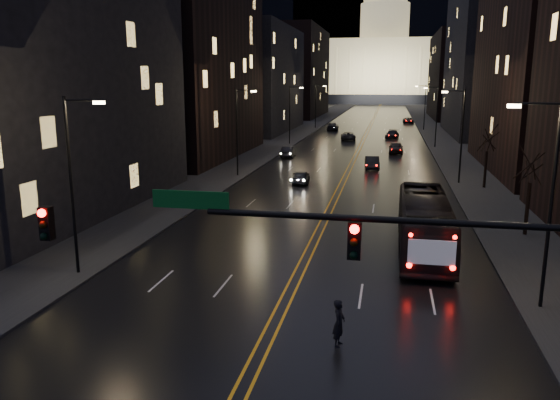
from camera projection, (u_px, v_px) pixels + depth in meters
The scene contains 32 objects.
road at pixel (373, 120), 140.69m from camera, with size 20.00×320.00×0.02m, color black.
sidewalk_left at pixel (319, 119), 143.37m from camera, with size 8.00×320.00×0.16m, color black.
sidewalk_right at pixel (429, 120), 137.99m from camera, with size 8.00×320.00×0.16m, color black.
center_line at pixel (373, 119), 140.69m from camera, with size 0.62×320.00×0.01m, color orange.
building_left_near at pixel (32, 62), 38.92m from camera, with size 12.00×28.00×22.00m, color black.
building_left_mid at pixel (190, 46), 68.94m from camera, with size 12.00×30.00×28.00m, color black.
building_left_far at pixel (260, 80), 106.19m from camera, with size 12.00×34.00×20.00m, color black.
building_left_dist at pixel (300, 73), 151.75m from camera, with size 12.00×40.00×24.00m, color black.
building_right_mid at pixel (488, 62), 97.49m from camera, with size 12.00×34.00×26.00m, color black.
building_right_dist at pixel (456, 76), 143.90m from camera, with size 12.00×40.00×22.00m, color black.
capitol at pixel (383, 65), 251.99m from camera, with size 90.00×50.00×58.50m.
traffic_signal at pixel (449, 264), 13.93m from camera, with size 17.29×0.45×7.00m.
streetlamp_right_near at pixel (547, 195), 22.58m from camera, with size 2.13×0.25×9.00m.
streetlamp_left_near at pixel (74, 177), 26.73m from camera, with size 2.13×0.25×9.00m.
streetlamp_right_mid at pixel (460, 131), 51.32m from camera, with size 2.13×0.25×9.00m.
streetlamp_left_mid at pixel (239, 127), 55.47m from camera, with size 2.13×0.25×9.00m.
streetlamp_right_far at pixel (436, 113), 80.06m from camera, with size 2.13×0.25×9.00m.
streetlamp_left_far at pixel (291, 112), 84.21m from camera, with size 2.13×0.25×9.00m.
streetlamp_right_dist at pixel (424, 105), 108.79m from camera, with size 2.13×0.25×9.00m.
streetlamp_left_dist at pixel (317, 104), 112.95m from camera, with size 2.13×0.25×9.00m.
tree_right_mid at pixel (531, 166), 33.77m from camera, with size 2.40×2.40×6.65m.
tree_right_far at pixel (488, 140), 49.10m from camera, with size 2.40×2.40×6.65m.
bus at pixel (424, 224), 31.44m from camera, with size 2.75×11.77×3.28m, color black.
oncoming_car_a at pixel (301, 177), 52.63m from camera, with size 1.57×3.90×1.33m, color black.
oncoming_car_b at pixel (289, 152), 70.93m from camera, with size 1.54×4.41×1.45m, color black.
oncoming_car_c at pixel (348, 136), 91.46m from camera, with size 2.28×4.95×1.38m, color black.
oncoming_car_d at pixel (333, 126), 109.77m from camera, with size 2.17×5.33×1.55m, color black.
receding_car_a at pixel (372, 163), 61.35m from camera, with size 1.50×4.30×1.42m, color black.
receding_car_b at pixel (396, 148), 74.45m from camera, with size 1.90×4.71×1.61m, color black.
receding_car_c at pixel (392, 134), 93.97m from camera, with size 1.98×4.87×1.41m, color black.
receding_car_d at pixel (408, 120), 127.82m from camera, with size 2.27×4.92×1.37m, color black.
pedestrian_a at pixel (339, 323), 20.23m from camera, with size 0.66×0.43×1.81m, color black.
Camera 1 is at (4.28, -13.86, 9.68)m, focal length 35.00 mm.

